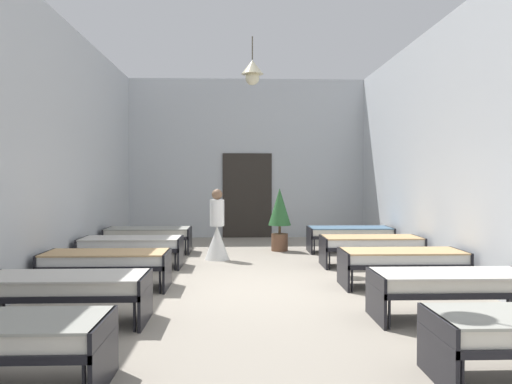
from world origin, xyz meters
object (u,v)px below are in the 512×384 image
Objects in this scene: bed_right_row_2 at (402,259)px; bed_right_row_4 at (350,233)px; bed_left_row_4 at (148,234)px; bed_left_row_3 at (131,245)px; bed_left_row_2 at (106,260)px; bed_left_row_1 at (65,286)px; bed_right_row_1 at (452,283)px; potted_plant at (280,214)px; nurse_near_aisle at (217,234)px; bed_right_row_3 at (371,243)px.

bed_right_row_2 is 1.00× the size of bed_right_row_4.
bed_left_row_3 is at bearing -90.00° from bed_left_row_4.
bed_left_row_2 is at bearing -140.38° from bed_right_row_4.
bed_right_row_4 is (4.59, 1.90, 0.00)m from bed_left_row_3.
bed_left_row_1 and bed_left_row_4 have the same top height.
bed_left_row_2 is at bearing -90.00° from bed_left_row_4.
bed_right_row_1 is 6.18m from potted_plant.
bed_right_row_2 is 4.38m from potted_plant.
bed_right_row_4 is at bearing 39.62° from bed_left_row_2.
nurse_near_aisle is at bearing -31.53° from bed_left_row_4.
bed_left_row_3 is 1.28× the size of nurse_near_aisle.
bed_right_row_2 is at bearing 22.48° from bed_left_row_1.
bed_left_row_4 is at bearing 157.52° from bed_right_row_3.
potted_plant reaches higher than bed_left_row_3.
potted_plant is at bearing 170.86° from bed_right_row_4.
bed_left_row_1 is at bearing -116.72° from potted_plant.
bed_right_row_3 is at bearing -90.00° from bed_right_row_4.
nurse_near_aisle is at bearing 30.19° from bed_left_row_3.
bed_left_row_2 is 1.90m from bed_left_row_3.
bed_right_row_3 is (4.59, 3.80, 0.00)m from bed_left_row_1.
nurse_near_aisle is 1.02× the size of potted_plant.
potted_plant is (-1.59, 2.16, 0.43)m from bed_right_row_3.
nurse_near_aisle is (1.59, -0.98, 0.09)m from bed_left_row_4.
bed_left_row_2 is 5.06m from potted_plant.
bed_left_row_1 is at bearing -90.00° from bed_left_row_4.
bed_left_row_3 is at bearing -157.52° from bed_right_row_4.
bed_left_row_1 is 5.96m from bed_right_row_3.
bed_left_row_1 is 4.97m from bed_right_row_2.
bed_right_row_3 and bed_right_row_4 have the same top height.
potted_plant is (3.00, 5.96, 0.43)m from bed_left_row_1.
potted_plant is (3.00, 0.26, 0.43)m from bed_left_row_4.
bed_left_row_4 is at bearing 90.00° from bed_left_row_1.
bed_right_row_3 is (4.59, 1.90, 0.00)m from bed_left_row_2.
bed_right_row_1 is at bearing -90.00° from bed_right_row_4.
bed_left_row_1 is at bearing -90.00° from bed_left_row_2.
bed_left_row_4 is at bearing 180.00° from bed_right_row_4.
bed_right_row_4 is at bearing 22.48° from bed_left_row_3.
potted_plant is at bearing 4.88° from bed_left_row_4.
bed_right_row_1 is 1.30× the size of potted_plant.
bed_right_row_2 is 4.97m from bed_left_row_3.
bed_right_row_4 is at bearing 90.00° from bed_right_row_2.
bed_right_row_1 is 1.90m from bed_right_row_2.
bed_left_row_2 is at bearing -157.52° from bed_right_row_3.
bed_left_row_1 is at bearing 180.00° from bed_right_row_1.
bed_right_row_4 is at bearing 0.00° from bed_left_row_4.
bed_left_row_3 is 1.00× the size of bed_right_row_4.
bed_left_row_4 is 1.00× the size of bed_right_row_4.
bed_right_row_1 is 4.97m from bed_left_row_2.
bed_left_row_3 and bed_right_row_4 have the same top height.
bed_right_row_2 is 1.00× the size of bed_left_row_3.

